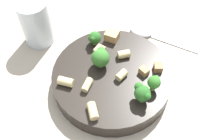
{
  "coord_description": "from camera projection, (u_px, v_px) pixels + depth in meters",
  "views": [
    {
      "loc": [
        -0.29,
        0.09,
        0.46
      ],
      "look_at": [
        0.0,
        0.0,
        0.04
      ],
      "focal_mm": 45.0,
      "sensor_mm": 36.0,
      "label": 1
    }
  ],
  "objects": [
    {
      "name": "ground_plane",
      "position": [
        112.0,
        84.0,
        0.55
      ],
      "size": [
        2.0,
        2.0,
        0.0
      ],
      "primitive_type": "plane",
      "color": "#BCB29E"
    },
    {
      "name": "broccoli_floret_2",
      "position": [
        101.0,
        57.0,
        0.52
      ],
      "size": [
        0.04,
        0.03,
        0.04
      ],
      "color": "#93B766",
      "rests_on": "pasta_bowl"
    },
    {
      "name": "rigatoni_2",
      "position": [
        87.0,
        85.0,
        0.5
      ],
      "size": [
        0.03,
        0.03,
        0.01
      ],
      "primitive_type": "cylinder",
      "rotation": [
        1.57,
        0.0,
        0.92
      ],
      "color": "beige",
      "rests_on": "pasta_bowl"
    },
    {
      "name": "spoon",
      "position": [
        150.0,
        34.0,
        0.62
      ],
      "size": [
        0.13,
        0.13,
        0.01
      ],
      "color": "#B2B2B7",
      "rests_on": "ground_plane"
    },
    {
      "name": "chicken_chunk_2",
      "position": [
        158.0,
        67.0,
        0.52
      ],
      "size": [
        0.02,
        0.02,
        0.01
      ],
      "primitive_type": "cube",
      "rotation": [
        0.0,
        0.0,
        2.86
      ],
      "color": "#A87A4C",
      "rests_on": "pasta_bowl"
    },
    {
      "name": "chicken_chunk_3",
      "position": [
        144.0,
        71.0,
        0.52
      ],
      "size": [
        0.02,
        0.02,
        0.01
      ],
      "primitive_type": "cube",
      "rotation": [
        0.0,
        0.0,
        0.44
      ],
      "color": "tan",
      "rests_on": "pasta_bowl"
    },
    {
      "name": "broccoli_floret_3",
      "position": [
        142.0,
        93.0,
        0.47
      ],
      "size": [
        0.04,
        0.03,
        0.03
      ],
      "color": "#9EC175",
      "rests_on": "pasta_bowl"
    },
    {
      "name": "broccoli_floret_1",
      "position": [
        154.0,
        82.0,
        0.48
      ],
      "size": [
        0.02,
        0.02,
        0.03
      ],
      "color": "#93B766",
      "rests_on": "pasta_bowl"
    },
    {
      "name": "broccoli_floret_0",
      "position": [
        94.0,
        38.0,
        0.55
      ],
      "size": [
        0.03,
        0.03,
        0.03
      ],
      "color": "#93B766",
      "rests_on": "pasta_bowl"
    },
    {
      "name": "rigatoni_0",
      "position": [
        124.0,
        54.0,
        0.54
      ],
      "size": [
        0.02,
        0.02,
        0.02
      ],
      "primitive_type": "cylinder",
      "rotation": [
        1.57,
        0.0,
        3.1
      ],
      "color": "beige",
      "rests_on": "pasta_bowl"
    },
    {
      "name": "drinking_glass",
      "position": [
        37.0,
        25.0,
        0.58
      ],
      "size": [
        0.06,
        0.06,
        0.1
      ],
      "color": "silver",
      "rests_on": "ground_plane"
    },
    {
      "name": "pasta_bowl",
      "position": [
        112.0,
        78.0,
        0.53
      ],
      "size": [
        0.22,
        0.22,
        0.03
      ],
      "color": "#28231E",
      "rests_on": "ground_plane"
    },
    {
      "name": "chicken_chunk_1",
      "position": [
        100.0,
        51.0,
        0.54
      ],
      "size": [
        0.03,
        0.03,
        0.02
      ],
      "primitive_type": "cube",
      "rotation": [
        0.0,
        0.0,
        2.28
      ],
      "color": "tan",
      "rests_on": "pasta_bowl"
    },
    {
      "name": "rigatoni_1",
      "position": [
        121.0,
        75.0,
        0.51
      ],
      "size": [
        0.02,
        0.03,
        0.01
      ],
      "primitive_type": "cylinder",
      "rotation": [
        1.57,
        0.0,
        0.56
      ],
      "color": "beige",
      "rests_on": "pasta_bowl"
    },
    {
      "name": "rigatoni_4",
      "position": [
        66.0,
        83.0,
        0.5
      ],
      "size": [
        0.03,
        0.03,
        0.02
      ],
      "primitive_type": "cylinder",
      "rotation": [
        1.57,
        0.0,
        2.56
      ],
      "color": "beige",
      "rests_on": "pasta_bowl"
    },
    {
      "name": "rigatoni_3",
      "position": [
        93.0,
        111.0,
        0.47
      ],
      "size": [
        0.03,
        0.02,
        0.02
      ],
      "primitive_type": "cylinder",
      "rotation": [
        1.57,
        0.0,
        1.54
      ],
      "color": "beige",
      "rests_on": "pasta_bowl"
    },
    {
      "name": "chicken_chunk_0",
      "position": [
        112.0,
        36.0,
        0.57
      ],
      "size": [
        0.03,
        0.03,
        0.02
      ],
      "primitive_type": "cube",
      "rotation": [
        0.0,
        0.0,
        0.88
      ],
      "color": "tan",
      "rests_on": "pasta_bowl"
    }
  ]
}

